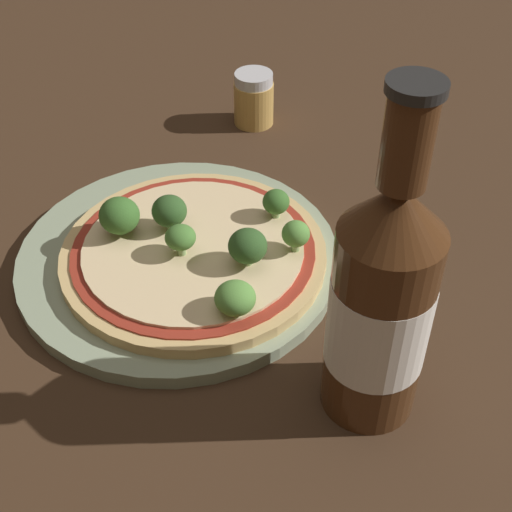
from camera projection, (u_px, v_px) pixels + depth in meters
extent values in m
plane|color=#3D2819|center=(182.00, 253.00, 0.61)|extent=(3.00, 3.00, 0.00)
cylinder|color=#93A384|center=(184.00, 258.00, 0.59)|extent=(0.27, 0.27, 0.01)
cylinder|color=tan|center=(194.00, 254.00, 0.58)|extent=(0.22, 0.22, 0.01)
cylinder|color=maroon|center=(193.00, 249.00, 0.58)|extent=(0.20, 0.20, 0.00)
cylinder|color=beige|center=(193.00, 248.00, 0.58)|extent=(0.18, 0.18, 0.00)
cylinder|color=#89A866|center=(276.00, 212.00, 0.60)|extent=(0.01, 0.01, 0.01)
ellipsoid|color=#386628|center=(276.00, 202.00, 0.59)|extent=(0.02, 0.02, 0.02)
cylinder|color=#89A866|center=(181.00, 248.00, 0.56)|extent=(0.01, 0.01, 0.01)
ellipsoid|color=#477A33|center=(180.00, 237.00, 0.56)|extent=(0.02, 0.02, 0.02)
cylinder|color=#89A866|center=(295.00, 245.00, 0.57)|extent=(0.01, 0.01, 0.01)
ellipsoid|color=#568E3D|center=(296.00, 234.00, 0.56)|extent=(0.02, 0.02, 0.02)
cylinder|color=#89A866|center=(235.00, 307.00, 0.52)|extent=(0.01, 0.01, 0.01)
ellipsoid|color=#568E3D|center=(235.00, 298.00, 0.51)|extent=(0.03, 0.03, 0.02)
cylinder|color=#89A866|center=(121.00, 228.00, 0.58)|extent=(0.01, 0.01, 0.01)
ellipsoid|color=#386628|center=(119.00, 215.00, 0.57)|extent=(0.03, 0.03, 0.03)
cylinder|color=#89A866|center=(171.00, 222.00, 0.59)|extent=(0.01, 0.01, 0.01)
ellipsoid|color=#2D5123|center=(170.00, 210.00, 0.58)|extent=(0.03, 0.03, 0.03)
cylinder|color=#89A866|center=(248.00, 258.00, 0.56)|extent=(0.01, 0.01, 0.01)
ellipsoid|color=#2D5123|center=(248.00, 246.00, 0.55)|extent=(0.03, 0.03, 0.03)
cylinder|color=#472814|center=(378.00, 324.00, 0.45)|extent=(0.06, 0.06, 0.15)
cylinder|color=silver|center=(378.00, 321.00, 0.44)|extent=(0.06, 0.06, 0.07)
cone|color=#472814|center=(397.00, 210.00, 0.39)|extent=(0.06, 0.06, 0.03)
cylinder|color=#472814|center=(408.00, 141.00, 0.36)|extent=(0.03, 0.03, 0.05)
cylinder|color=black|center=(417.00, 86.00, 0.34)|extent=(0.03, 0.03, 0.01)
cylinder|color=tan|center=(254.00, 103.00, 0.75)|extent=(0.04, 0.04, 0.05)
cylinder|color=silver|center=(254.00, 79.00, 0.74)|extent=(0.04, 0.04, 0.01)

